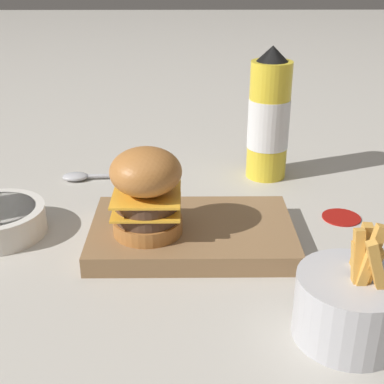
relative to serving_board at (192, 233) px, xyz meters
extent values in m
plane|color=#B7B2A8|center=(0.00, 0.01, -0.01)|extent=(6.00, 6.00, 0.00)
cube|color=olive|center=(0.00, 0.00, 0.00)|extent=(0.28, 0.18, 0.03)
cylinder|color=#AD6B33|center=(0.06, 0.02, 0.02)|extent=(0.09, 0.09, 0.02)
cylinder|color=#4C3323|center=(0.06, 0.02, 0.04)|extent=(0.09, 0.09, 0.02)
cube|color=gold|center=(0.06, 0.02, 0.05)|extent=(0.09, 0.09, 0.00)
cylinder|color=#4C3323|center=(0.06, 0.02, 0.06)|extent=(0.09, 0.09, 0.02)
cube|color=gold|center=(0.06, 0.02, 0.07)|extent=(0.09, 0.09, 0.00)
ellipsoid|color=#AD6B33|center=(0.06, 0.02, 0.10)|extent=(0.09, 0.09, 0.06)
cylinder|color=yellow|center=(-0.14, -0.24, 0.09)|extent=(0.07, 0.07, 0.21)
cylinder|color=silver|center=(-0.14, -0.24, 0.09)|extent=(0.07, 0.07, 0.09)
cone|color=black|center=(-0.14, -0.24, 0.21)|extent=(0.05, 0.05, 0.03)
cylinder|color=#B7B7BC|center=(-0.16, 0.20, 0.02)|extent=(0.12, 0.12, 0.07)
cube|color=gold|center=(-0.17, 0.21, 0.07)|extent=(0.02, 0.02, 0.07)
cube|color=gold|center=(-0.18, 0.22, 0.07)|extent=(0.04, 0.01, 0.08)
cube|color=gold|center=(-0.17, 0.20, 0.07)|extent=(0.01, 0.02, 0.09)
cube|color=gold|center=(-0.17, 0.21, 0.07)|extent=(0.01, 0.03, 0.07)
cube|color=gold|center=(-0.17, 0.21, 0.08)|extent=(0.03, 0.02, 0.09)
cube|color=gold|center=(-0.17, 0.18, 0.07)|extent=(0.02, 0.02, 0.08)
cylinder|color=#B2B2B7|center=(0.13, -0.23, -0.01)|extent=(0.12, 0.01, 0.01)
ellipsoid|color=#B2B2B7|center=(0.21, -0.22, -0.01)|extent=(0.05, 0.03, 0.01)
cylinder|color=#9E140F|center=(-0.23, -0.07, -0.01)|extent=(0.06, 0.06, 0.00)
camera|label=1|loc=(0.01, 0.66, 0.37)|focal=50.00mm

